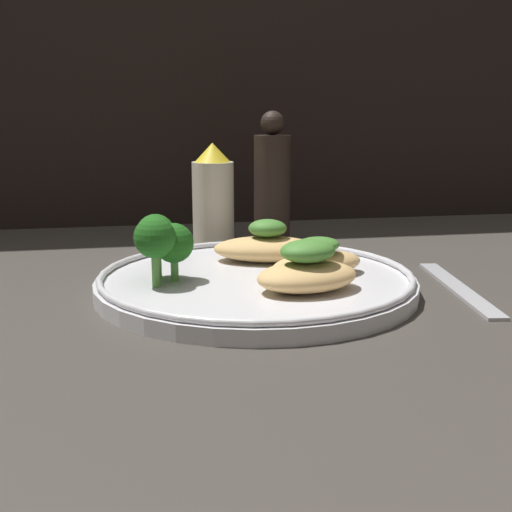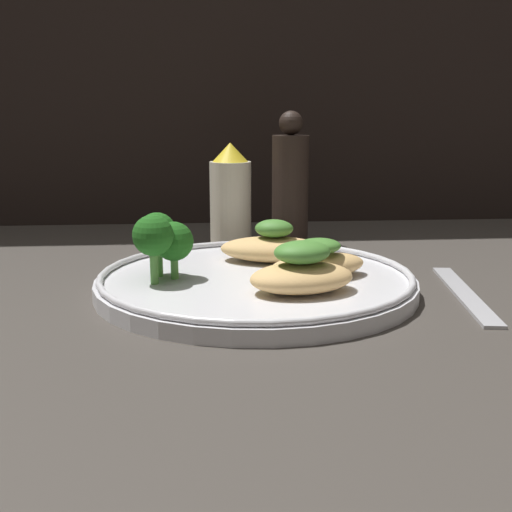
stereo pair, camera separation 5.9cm
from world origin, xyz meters
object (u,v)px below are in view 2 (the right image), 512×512
sauce_bottle (231,197)px  pepper_grinder (290,185)px  broccoli_bunch (161,237)px  plate (256,281)px

sauce_bottle → pepper_grinder: size_ratio=0.77×
broccoli_bunch → sauce_bottle: bearing=71.3°
broccoli_bunch → plate: bearing=1.3°
plate → broccoli_bunch: 9.65cm
sauce_bottle → pepper_grinder: (7.39, 0.00, 1.38)cm
broccoli_bunch → pepper_grinder: (14.59, 21.27, 2.12)cm
broccoli_bunch → pepper_grinder: bearing=55.5°
pepper_grinder → broccoli_bunch: bearing=-124.5°
broccoli_bunch → sauce_bottle: size_ratio=0.50×
plate → broccoli_bunch: size_ratio=4.70×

